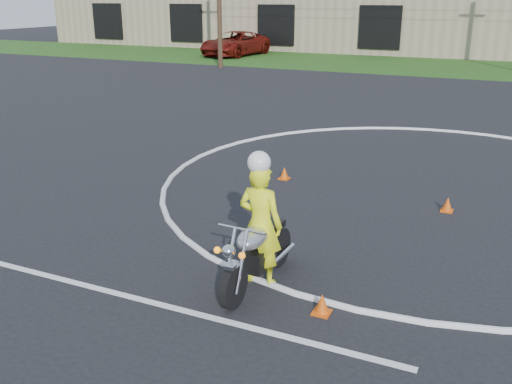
% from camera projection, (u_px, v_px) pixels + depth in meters
% --- Properties ---
extents(ground, '(120.00, 120.00, 0.00)m').
position_uv_depth(ground, '(400.00, 234.00, 10.48)').
color(ground, black).
rests_on(ground, ground).
extents(grass_strip, '(120.00, 10.00, 0.02)m').
position_uv_depth(grass_strip, '(493.00, 69.00, 33.64)').
color(grass_strip, '#1E4714').
rests_on(grass_strip, ground).
extents(primary_motorcycle, '(0.75, 2.13, 1.12)m').
position_uv_depth(primary_motorcycle, '(257.00, 253.00, 8.43)').
color(primary_motorcycle, black).
rests_on(primary_motorcycle, ground).
extents(rider_primary_grp, '(0.71, 0.48, 2.08)m').
position_uv_depth(rider_primary_grp, '(260.00, 221.00, 8.40)').
color(rider_primary_grp, '#F4FF1A').
rests_on(rider_primary_grp, ground).
extents(pickup_grp, '(3.36, 6.37, 1.71)m').
position_uv_depth(pickup_grp, '(235.00, 44.00, 41.07)').
color(pickup_grp, '#64110B').
rests_on(pickup_grp, ground).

